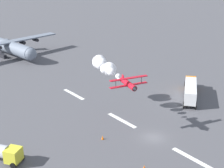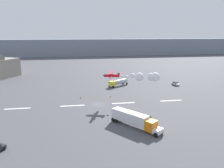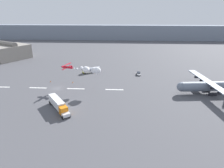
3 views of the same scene
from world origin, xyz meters
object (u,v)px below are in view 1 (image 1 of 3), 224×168
cargo_transport_plane (12,47)px  traffic_cone_far (103,137)px  semi_truck_orange (190,89)px  stunt_biplane_red (106,67)px  traffic_cone_near (144,167)px

cargo_transport_plane → traffic_cone_far: bearing=171.0°
semi_truck_orange → cargo_transport_plane: bearing=17.3°
stunt_biplane_red → cargo_transport_plane: bearing=-0.8°
stunt_biplane_red → semi_truck_orange: size_ratio=1.40×
cargo_transport_plane → traffic_cone_near: (-70.10, 9.97, -3.05)m
cargo_transport_plane → semi_truck_orange: size_ratio=2.57×
semi_truck_orange → traffic_cone_near: (-12.94, 27.79, -1.75)m
cargo_transport_plane → semi_truck_orange: cargo_transport_plane is taller
semi_truck_orange → traffic_cone_near: 30.71m
cargo_transport_plane → traffic_cone_near: size_ratio=45.75×
stunt_biplane_red → traffic_cone_far: stunt_biplane_red is taller
cargo_transport_plane → traffic_cone_near: cargo_transport_plane is taller
cargo_transport_plane → stunt_biplane_red: size_ratio=1.84×
cargo_transport_plane → traffic_cone_far: 59.78m
stunt_biplane_red → traffic_cone_far: (-9.91, 8.69, -8.97)m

